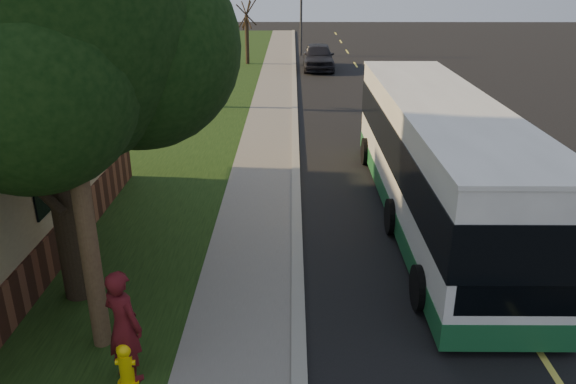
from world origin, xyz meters
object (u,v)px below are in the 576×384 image
object	(u,v)px
skateboarder	(124,326)
traffic_signal	(301,9)
utility_pole	(62,69)
transit_bus	(437,157)
leafy_tree	(43,19)
bare_tree_near	(215,60)
fire_hydrant	(126,364)
distant_car	(318,56)
bare_tree_far	(247,33)

from	to	relation	value
skateboarder	traffic_signal	bearing A→B (deg)	-63.61
utility_pole	transit_bus	bearing A→B (deg)	38.03
leafy_tree	traffic_signal	distance (m)	31.76
bare_tree_near	traffic_signal	world-z (taller)	traffic_signal
fire_hydrant	distant_car	world-z (taller)	distant_car
fire_hydrant	skateboarder	distance (m)	0.59
traffic_signal	skateboarder	world-z (taller)	traffic_signal
distant_car	traffic_signal	bearing A→B (deg)	100.61
utility_pole	distant_car	size ratio (longest dim) A/B	1.97
bare_tree_near	distant_car	xyz separation A→B (m)	(5.00, 10.30, -1.37)
transit_bus	traffic_signal	bearing A→B (deg)	96.05
bare_tree_near	bare_tree_far	size ratio (longest dim) A/B	1.07
skateboarder	distant_car	bearing A→B (deg)	-66.67
transit_bus	skateboarder	distance (m)	8.63
traffic_signal	skateboarder	distance (m)	34.05
bare_tree_near	bare_tree_far	xyz separation A→B (m)	(0.50, 12.00, -0.15)
transit_bus	leafy_tree	bearing A→B (deg)	-154.56
bare_tree_far	fire_hydrant	bearing A→B (deg)	-89.24
fire_hydrant	transit_bus	size ratio (longest dim) A/B	0.07
bare_tree_near	traffic_signal	bearing A→B (deg)	75.96
bare_tree_far	utility_pole	bearing A→B (deg)	-90.60
bare_tree_near	skateboarder	distance (m)	17.90
leafy_tree	distant_car	bearing A→B (deg)	77.53
traffic_signal	utility_pole	bearing A→B (deg)	-96.58
traffic_signal	transit_bus	size ratio (longest dim) A/B	0.49
leafy_tree	transit_bus	world-z (taller)	leafy_tree
leafy_tree	distant_car	distance (m)	26.63
fire_hydrant	transit_bus	distance (m)	8.79
fire_hydrant	bare_tree_far	xyz separation A→B (m)	(-0.40, 30.00, 1.57)
utility_pole	traffic_signal	xyz separation A→B (m)	(3.81, 33.01, -1.47)
fire_hydrant	traffic_signal	xyz separation A→B (m)	(3.10, 34.00, 2.73)
bare_tree_near	distant_car	bearing A→B (deg)	64.11
fire_hydrant	traffic_signal	distance (m)	34.25
fire_hydrant	bare_tree_near	world-z (taller)	bare_tree_near
leafy_tree	bare_tree_far	world-z (taller)	leafy_tree
traffic_signal	fire_hydrant	bearing A→B (deg)	-95.21
traffic_signal	transit_bus	xyz separation A→B (m)	(2.94, -27.73, -1.54)
bare_tree_far	distant_car	bearing A→B (deg)	-20.69
traffic_signal	bare_tree_near	bearing A→B (deg)	-104.04
fire_hydrant	bare_tree_far	distance (m)	30.04
skateboarder	bare_tree_far	bearing A→B (deg)	-57.61
traffic_signal	skateboarder	xyz separation A→B (m)	(-3.12, -33.84, -2.17)
bare_tree_far	skateboarder	distance (m)	29.86
fire_hydrant	traffic_signal	bearing A→B (deg)	84.79
fire_hydrant	leafy_tree	size ratio (longest dim) A/B	0.09
bare_tree_near	utility_pole	bearing A→B (deg)	-89.34
fire_hydrant	skateboarder	world-z (taller)	skateboarder
utility_pole	skateboarder	world-z (taller)	utility_pole
utility_pole	leafy_tree	distance (m)	1.94
distant_car	transit_bus	bearing A→B (deg)	-84.31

